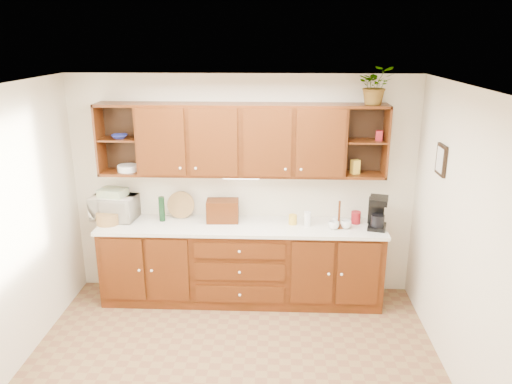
# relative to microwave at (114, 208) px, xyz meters

# --- Properties ---
(floor) EXTENTS (4.00, 4.00, 0.00)m
(floor) POSITION_rel_microwave_xyz_m (1.49, -1.57, -1.08)
(floor) COLOR olive
(floor) RESTS_ON ground
(ceiling) EXTENTS (4.00, 4.00, 0.00)m
(ceiling) POSITION_rel_microwave_xyz_m (1.49, -1.57, 1.52)
(ceiling) COLOR white
(ceiling) RESTS_ON back_wall
(back_wall) EXTENTS (4.00, 0.00, 4.00)m
(back_wall) POSITION_rel_microwave_xyz_m (1.49, 0.18, 0.22)
(back_wall) COLOR #F1E7CB
(back_wall) RESTS_ON floor
(right_wall) EXTENTS (0.00, 3.50, 3.50)m
(right_wall) POSITION_rel_microwave_xyz_m (3.49, -1.57, 0.22)
(right_wall) COLOR #F1E7CB
(right_wall) RESTS_ON floor
(base_cabinets) EXTENTS (3.20, 0.60, 0.90)m
(base_cabinets) POSITION_rel_microwave_xyz_m (1.49, -0.12, -0.63)
(base_cabinets) COLOR #341906
(base_cabinets) RESTS_ON floor
(countertop) EXTENTS (3.24, 0.64, 0.04)m
(countertop) POSITION_rel_microwave_xyz_m (1.49, -0.13, -0.16)
(countertop) COLOR white
(countertop) RESTS_ON base_cabinets
(upper_cabinets) EXTENTS (3.20, 0.33, 0.80)m
(upper_cabinets) POSITION_rel_microwave_xyz_m (1.50, 0.02, 0.81)
(upper_cabinets) COLOR #341906
(upper_cabinets) RESTS_ON back_wall
(undercabinet_light) EXTENTS (0.40, 0.05, 0.02)m
(undercabinet_light) POSITION_rel_microwave_xyz_m (1.49, -0.03, 0.39)
(undercabinet_light) COLOR white
(undercabinet_light) RESTS_ON upper_cabinets
(framed_picture) EXTENTS (0.03, 0.24, 0.30)m
(framed_picture) POSITION_rel_microwave_xyz_m (3.47, -0.67, 0.77)
(framed_picture) COLOR black
(framed_picture) RESTS_ON right_wall
(wicker_basket) EXTENTS (0.32, 0.32, 0.13)m
(wicker_basket) POSITION_rel_microwave_xyz_m (-0.03, -0.16, -0.07)
(wicker_basket) COLOR olive
(wicker_basket) RESTS_ON countertop
(microwave) EXTENTS (0.54, 0.39, 0.28)m
(microwave) POSITION_rel_microwave_xyz_m (0.00, 0.00, 0.00)
(microwave) COLOR beige
(microwave) RESTS_ON countertop
(towel_stack) EXTENTS (0.34, 0.28, 0.09)m
(towel_stack) POSITION_rel_microwave_xyz_m (0.00, 0.00, 0.18)
(towel_stack) COLOR #DEC768
(towel_stack) RESTS_ON microwave
(wine_bottle) EXTENTS (0.08, 0.08, 0.29)m
(wine_bottle) POSITION_rel_microwave_xyz_m (0.57, -0.04, 0.01)
(wine_bottle) COLOR black
(wine_bottle) RESTS_ON countertop
(woven_tray) EXTENTS (0.32, 0.09, 0.32)m
(woven_tray) POSITION_rel_microwave_xyz_m (0.77, 0.08, -0.13)
(woven_tray) COLOR olive
(woven_tray) RESTS_ON countertop
(bread_box) EXTENTS (0.37, 0.24, 0.25)m
(bread_box) POSITION_rel_microwave_xyz_m (1.27, -0.02, -0.01)
(bread_box) COLOR #341906
(bread_box) RESTS_ON countertop
(mug_tree) EXTENTS (0.28, 0.28, 0.31)m
(mug_tree) POSITION_rel_microwave_xyz_m (2.59, -0.16, -0.09)
(mug_tree) COLOR #341906
(mug_tree) RESTS_ON countertop
(canister_red) EXTENTS (0.14, 0.14, 0.14)m
(canister_red) POSITION_rel_microwave_xyz_m (2.80, -0.02, -0.07)
(canister_red) COLOR maroon
(canister_red) RESTS_ON countertop
(canister_white) EXTENTS (0.09, 0.09, 0.17)m
(canister_white) POSITION_rel_microwave_xyz_m (2.24, -0.13, -0.06)
(canister_white) COLOR white
(canister_white) RESTS_ON countertop
(canister_yellow) EXTENTS (0.12, 0.12, 0.11)m
(canister_yellow) POSITION_rel_microwave_xyz_m (2.08, -0.08, -0.08)
(canister_yellow) COLOR gold
(canister_yellow) RESTS_ON countertop
(coffee_maker) EXTENTS (0.25, 0.29, 0.36)m
(coffee_maker) POSITION_rel_microwave_xyz_m (3.01, -0.15, 0.03)
(coffee_maker) COLOR black
(coffee_maker) RESTS_ON countertop
(bowl_stack) EXTENTS (0.20, 0.20, 0.04)m
(bowl_stack) POSITION_rel_microwave_xyz_m (0.13, -0.01, 0.84)
(bowl_stack) COLOR navy
(bowl_stack) RESTS_ON upper_cabinets
(plate_stack) EXTENTS (0.27, 0.27, 0.07)m
(plate_stack) POSITION_rel_microwave_xyz_m (0.19, 0.01, 0.47)
(plate_stack) COLOR white
(plate_stack) RESTS_ON upper_cabinets
(pantry_box_yellow) EXTENTS (0.11, 0.10, 0.16)m
(pantry_box_yellow) POSITION_rel_microwave_xyz_m (2.76, 0.01, 0.52)
(pantry_box_yellow) COLOR gold
(pantry_box_yellow) RESTS_ON upper_cabinets
(pantry_box_red) EXTENTS (0.09, 0.08, 0.11)m
(pantry_box_red) POSITION_rel_microwave_xyz_m (3.00, 0.01, 0.87)
(pantry_box_red) COLOR maroon
(pantry_box_red) RESTS_ON upper_cabinets
(potted_plant) EXTENTS (0.38, 0.33, 0.41)m
(potted_plant) POSITION_rel_microwave_xyz_m (2.92, -0.02, 1.41)
(potted_plant) COLOR #999999
(potted_plant) RESTS_ON upper_cabinets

